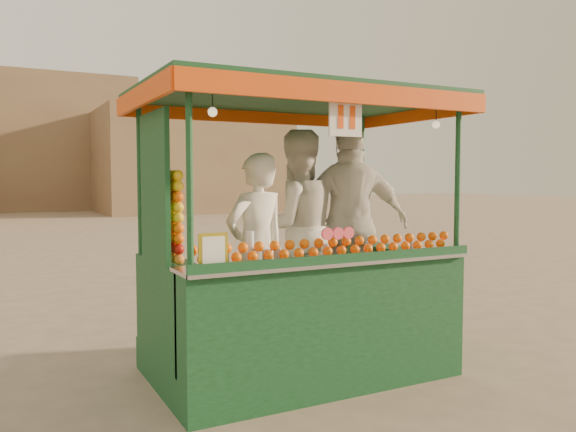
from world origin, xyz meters
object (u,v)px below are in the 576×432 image
vendor_middle (296,229)px  vendor_right (351,224)px  vendor_left (256,250)px  juice_cart (296,286)px

vendor_middle → vendor_right: bearing=166.8°
vendor_middle → vendor_right: 0.53m
vendor_left → vendor_right: size_ratio=0.83×
vendor_middle → vendor_right: vendor_right is taller
juice_cart → vendor_middle: 0.73m
vendor_middle → juice_cart: bearing=66.3°
juice_cart → vendor_middle: juice_cart is taller
vendor_left → juice_cart: bearing=145.6°
vendor_left → vendor_right: bearing=179.1°
vendor_middle → vendor_right: size_ratio=0.96×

